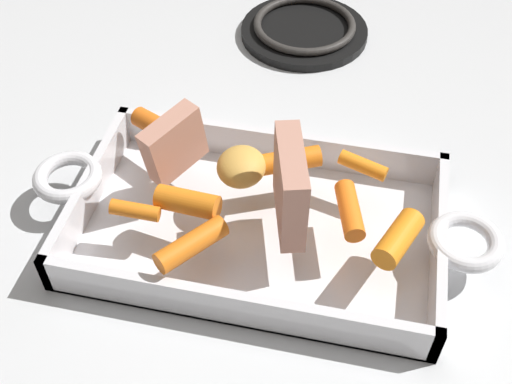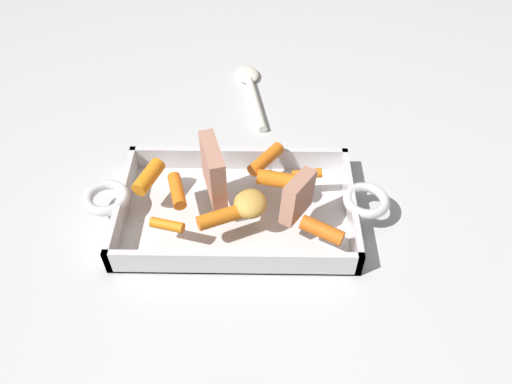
% 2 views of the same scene
% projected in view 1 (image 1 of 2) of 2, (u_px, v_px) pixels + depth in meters
% --- Properties ---
extents(ground_plane, '(1.79, 1.79, 0.00)m').
position_uv_depth(ground_plane, '(257.00, 233.00, 0.62)').
color(ground_plane, silver).
extents(roasting_dish, '(0.45, 0.21, 0.04)m').
position_uv_depth(roasting_dish, '(257.00, 223.00, 0.61)').
color(roasting_dish, silver).
rests_on(roasting_dish, ground_plane).
extents(roast_slice_outer, '(0.04, 0.08, 0.08)m').
position_uv_depth(roast_slice_outer, '(290.00, 187.00, 0.55)').
color(roast_slice_outer, tan).
rests_on(roast_slice_outer, roasting_dish).
extents(roast_slice_thin, '(0.05, 0.07, 0.07)m').
position_uv_depth(roast_slice_thin, '(174.00, 144.00, 0.60)').
color(roast_slice_thin, tan).
rests_on(roast_slice_thin, roasting_dish).
extents(baby_carrot_center_left, '(0.06, 0.05, 0.02)m').
position_uv_depth(baby_carrot_center_left, '(158.00, 127.00, 0.65)').
color(baby_carrot_center_left, orange).
rests_on(baby_carrot_center_left, roasting_dish).
extents(baby_carrot_southwest, '(0.06, 0.07, 0.02)m').
position_uv_depth(baby_carrot_southwest, '(191.00, 244.00, 0.54)').
color(baby_carrot_southwest, orange).
rests_on(baby_carrot_southwest, roasting_dish).
extents(baby_carrot_long, '(0.03, 0.06, 0.02)m').
position_uv_depth(baby_carrot_long, '(350.00, 210.00, 0.57)').
color(baby_carrot_long, orange).
rests_on(baby_carrot_long, roasting_dish).
extents(baby_carrot_northwest, '(0.06, 0.03, 0.03)m').
position_uv_depth(baby_carrot_northwest, '(188.00, 202.00, 0.57)').
color(baby_carrot_northwest, orange).
rests_on(baby_carrot_northwest, roasting_dish).
extents(baby_carrot_short, '(0.07, 0.04, 0.02)m').
position_uv_depth(baby_carrot_short, '(288.00, 161.00, 0.61)').
color(baby_carrot_short, orange).
rests_on(baby_carrot_short, roasting_dish).
extents(baby_carrot_southeast, '(0.04, 0.06, 0.03)m').
position_uv_depth(baby_carrot_southeast, '(398.00, 239.00, 0.55)').
color(baby_carrot_southeast, orange).
rests_on(baby_carrot_southeast, roasting_dish).
extents(baby_carrot_northeast, '(0.05, 0.02, 0.02)m').
position_uv_depth(baby_carrot_northeast, '(135.00, 210.00, 0.57)').
color(baby_carrot_northeast, orange).
rests_on(baby_carrot_northeast, roasting_dish).
extents(baby_carrot_center_right, '(0.05, 0.03, 0.02)m').
position_uv_depth(baby_carrot_center_right, '(363.00, 165.00, 0.61)').
color(baby_carrot_center_right, orange).
rests_on(baby_carrot_center_right, roasting_dish).
extents(potato_golden_small, '(0.05, 0.05, 0.03)m').
position_uv_depth(potato_golden_small, '(241.00, 167.00, 0.60)').
color(potato_golden_small, gold).
rests_on(potato_golden_small, roasting_dish).
extents(stove_burner_rear, '(0.17, 0.17, 0.02)m').
position_uv_depth(stove_burner_rear, '(304.00, 29.00, 0.85)').
color(stove_burner_rear, black).
rests_on(stove_burner_rear, ground_plane).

